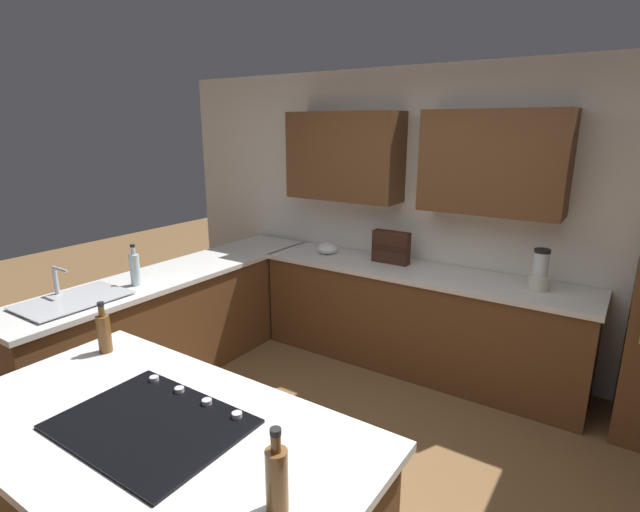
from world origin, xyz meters
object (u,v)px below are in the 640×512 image
object	(u,v)px
second_bottle	(277,478)
sink_unit	(72,299)
oil_bottle	(104,332)
dish_soap_bottle	(135,269)
mixing_bowl	(327,248)
spice_rack	(391,247)
blender	(540,273)
cooktop	(152,423)

from	to	relation	value
second_bottle	sink_unit	bearing A→B (deg)	-16.00
oil_bottle	dish_soap_bottle	bearing A→B (deg)	-43.70
sink_unit	second_bottle	bearing A→B (deg)	164.00
sink_unit	dish_soap_bottle	bearing A→B (deg)	-96.95
mixing_bowl	second_bottle	world-z (taller)	second_bottle
spice_rack	second_bottle	size ratio (longest dim) A/B	1.12
sink_unit	second_bottle	distance (m)	2.49
oil_bottle	second_bottle	bearing A→B (deg)	166.43
blender	oil_bottle	xyz separation A→B (m)	(1.78, 2.42, -0.02)
cooktop	oil_bottle	distance (m)	0.83
mixing_bowl	oil_bottle	distance (m)	2.43
spice_rack	oil_bottle	distance (m)	2.53
sink_unit	mixing_bowl	size ratio (longest dim) A/B	3.52
mixing_bowl	oil_bottle	bearing A→B (deg)	92.92
cooktop	spice_rack	world-z (taller)	spice_rack
mixing_bowl	second_bottle	size ratio (longest dim) A/B	0.66
sink_unit	mixing_bowl	bearing A→B (deg)	-110.36
spice_rack	dish_soap_bottle	xyz separation A→B (m)	(1.37, 1.67, -0.01)
sink_unit	cooktop	size ratio (longest dim) A/B	0.92
second_bottle	dish_soap_bottle	bearing A→B (deg)	-26.55
blender	dish_soap_bottle	size ratio (longest dim) A/B	0.98
blender	mixing_bowl	xyz separation A→B (m)	(1.90, 0.00, -0.08)
mixing_bowl	spice_rack	world-z (taller)	spice_rack
oil_bottle	second_bottle	size ratio (longest dim) A/B	0.96
cooktop	blender	world-z (taller)	blender
sink_unit	blender	size ratio (longest dim) A/B	2.21
sink_unit	mixing_bowl	distance (m)	2.24
spice_rack	mixing_bowl	bearing A→B (deg)	4.51
sink_unit	second_bottle	world-z (taller)	second_bottle
spice_rack	oil_bottle	bearing A→B (deg)	78.00
oil_bottle	second_bottle	world-z (taller)	second_bottle
mixing_bowl	spice_rack	distance (m)	0.66
blender	spice_rack	xyz separation A→B (m)	(1.25, -0.05, 0.01)
mixing_bowl	second_bottle	bearing A→B (deg)	120.09
sink_unit	mixing_bowl	world-z (taller)	sink_unit
blender	spice_rack	size ratio (longest dim) A/B	0.94
sink_unit	blender	xyz separation A→B (m)	(-2.68, -2.10, 0.12)
cooktop	oil_bottle	size ratio (longest dim) A/B	2.63
cooktop	blender	size ratio (longest dim) A/B	2.40
dish_soap_bottle	oil_bottle	world-z (taller)	dish_soap_bottle
oil_bottle	second_bottle	xyz separation A→B (m)	(-1.49, 0.36, 0.01)
oil_bottle	spice_rack	bearing A→B (deg)	-102.00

